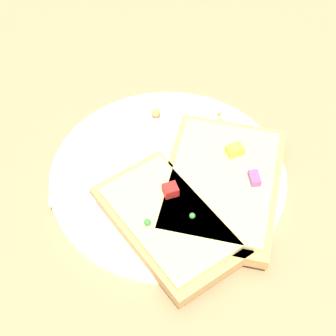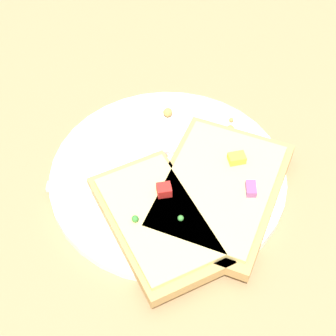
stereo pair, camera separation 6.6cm
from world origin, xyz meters
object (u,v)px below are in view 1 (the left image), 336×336
(knife, at_px, (127,152))
(pizza_slice_corner, at_px, (168,221))
(pizza_slice_main, at_px, (221,183))
(fork, at_px, (160,191))
(plate, at_px, (168,176))

(knife, height_order, pizza_slice_corner, pizza_slice_corner)
(knife, distance_m, pizza_slice_main, 0.12)
(pizza_slice_main, height_order, pizza_slice_corner, pizza_slice_corner)
(fork, height_order, pizza_slice_main, pizza_slice_main)
(knife, height_order, pizza_slice_main, pizza_slice_main)
(fork, bearing_deg, knife, 117.36)
(plate, xyz_separation_m, pizza_slice_main, (0.06, 0.03, 0.02))
(plate, height_order, fork, fork)
(plate, distance_m, pizza_slice_main, 0.07)
(knife, xyz_separation_m, pizza_slice_corner, (0.11, -0.04, 0.01))
(fork, relative_size, knife, 1.12)
(plate, bearing_deg, fork, -63.34)
(pizza_slice_corner, bearing_deg, fork, -24.06)
(plate, bearing_deg, knife, -167.93)
(plate, distance_m, pizza_slice_corner, 0.08)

